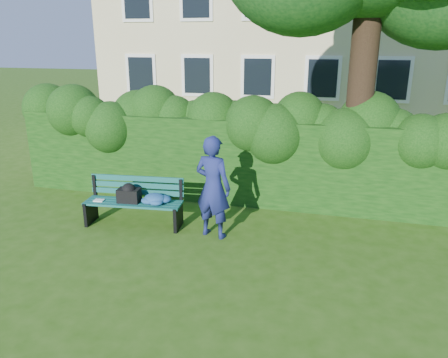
# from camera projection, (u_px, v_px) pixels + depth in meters

# --- Properties ---
(ground) EXTENTS (80.00, 80.00, 0.00)m
(ground) POSITION_uv_depth(u_px,v_px,m) (215.00, 241.00, 7.63)
(ground) COLOR #2B5310
(ground) RESTS_ON ground
(hedge) EXTENTS (10.00, 1.00, 1.80)m
(hedge) POSITION_uv_depth(u_px,v_px,m) (243.00, 159.00, 9.38)
(hedge) COLOR black
(hedge) RESTS_ON ground
(park_bench) EXTENTS (1.87, 0.74, 0.89)m
(park_bench) POSITION_uv_depth(u_px,v_px,m) (138.00, 200.00, 8.15)
(park_bench) COLOR #115651
(park_bench) RESTS_ON ground
(man_reading) EXTENTS (0.75, 0.58, 1.83)m
(man_reading) POSITION_uv_depth(u_px,v_px,m) (213.00, 187.00, 7.57)
(man_reading) COLOR navy
(man_reading) RESTS_ON ground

